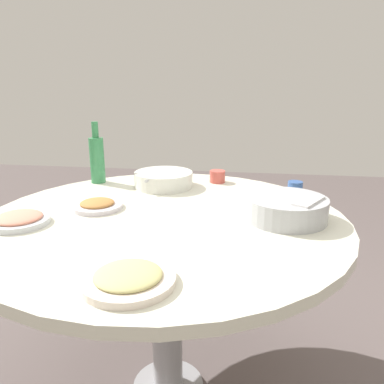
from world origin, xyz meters
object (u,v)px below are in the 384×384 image
Objects in this scene: dish_tofu_braise at (97,205)px; dish_noodles at (128,278)px; rice_bowl at (286,208)px; tea_cup_far at (295,190)px; dish_shrimp at (19,219)px; soup_bowl at (164,180)px; green_bottle at (97,158)px; tea_cup_near at (217,176)px; round_dining_table at (165,240)px.

dish_noodles is at bearing 28.71° from dish_tofu_braise.
rice_bowl is 0.65m from dish_noodles.
rice_bowl is at bearing -12.50° from tea_cup_far.
tea_cup_far is at bearing 114.82° from dish_shrimp.
dish_noodles is at bearing -31.38° from tea_cup_far.
soup_bowl and tea_cup_far have the same top height.
green_bottle reaches higher than dish_noodles.
rice_bowl is 4.06× the size of tea_cup_far.
green_bottle is at bearing -114.98° from rice_bowl.
dish_noodles is 1.00m from green_bottle.
tea_cup_near is at bearing -149.59° from rice_bowl.
tea_cup_near is (-0.48, -0.28, -0.01)m from rice_bowl.
green_bottle is (-0.39, -0.84, 0.07)m from rice_bowl.
dish_noodles is (0.51, -0.41, -0.03)m from rice_bowl.
rice_bowl is 0.55m from tea_cup_near.
dish_noodles is 1.21× the size of dish_tofu_braise.
tea_cup_near is (-0.12, 0.24, -0.00)m from soup_bowl.
dish_shrimp is at bearing -5.86° from green_bottle.
green_bottle is 4.11× the size of tea_cup_far.
rice_bowl is 1.24× the size of dish_noodles.
tea_cup_far reaches higher than round_dining_table.
dish_noodles is 1.13× the size of dish_shrimp.
dish_tofu_braise is (-0.53, -0.29, -0.00)m from dish_noodles.
soup_bowl is 1.38× the size of dish_shrimp.
tea_cup_far reaches higher than dish_noodles.
tea_cup_far is at bearing 58.48° from tea_cup_near.
green_bottle is at bearing -95.95° from soup_bowl.
rice_bowl reaches higher than soup_bowl.
soup_bowl reaches higher than round_dining_table.
soup_bowl reaches higher than dish_tofu_braise.
dish_tofu_braise is (0.34, -0.18, -0.02)m from soup_bowl.
soup_bowl is (-0.36, -0.52, -0.01)m from rice_bowl.
soup_bowl is at bearing 84.05° from green_bottle.
tea_cup_near reaches higher than round_dining_table.
tea_cup_near is 1.05× the size of tea_cup_far.
dish_tofu_braise is at bearing -151.29° from dish_noodles.
tea_cup_far is at bearing 82.12° from green_bottle.
dish_tofu_braise is at bearing 20.97° from green_bottle.
tea_cup_far is (-0.25, 0.76, 0.02)m from dish_tofu_braise.
green_bottle is at bearing -135.03° from round_dining_table.
green_bottle is 0.92m from tea_cup_far.
round_dining_table is 6.85× the size of dish_tofu_braise.
dish_tofu_braise is 2.72× the size of tea_cup_far.
tea_cup_near is at bearing 172.24° from dish_noodles.
green_bottle reaches higher than rice_bowl.
dish_noodles is at bearing -7.76° from tea_cup_near.
tea_cup_near reaches higher than dish_tofu_braise.
soup_bowl is (-0.38, -0.09, 0.13)m from round_dining_table.
tea_cup_near reaches higher than dish_shrimp.
green_bottle is (-0.03, -0.33, 0.08)m from soup_bowl.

